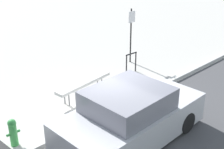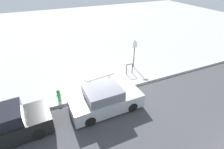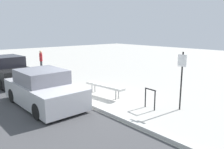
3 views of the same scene
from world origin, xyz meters
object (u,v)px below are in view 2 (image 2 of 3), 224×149
parked_car_near (105,99)px  sign_post (134,52)px  bike_rack (129,68)px  parked_car_far (6,126)px  bench (100,76)px  fire_hydrant (59,95)px

parked_car_near → sign_post: bearing=41.9°
bike_rack → parked_car_far: (-8.31, -2.93, 0.21)m
bench → parked_car_far: size_ratio=0.56×
bench → fire_hydrant: size_ratio=3.00×
bench → bike_rack: size_ratio=2.78×
bench → sign_post: (3.42, 1.04, 0.91)m
parked_car_near → bike_rack: bearing=41.6°
bike_rack → parked_car_near: size_ratio=0.20×
bench → bike_rack: bike_rack is taller
sign_post → fire_hydrant: sign_post is taller
bench → fire_hydrant: (-3.04, -0.87, -0.07)m
bike_rack → parked_car_far: 8.81m
fire_hydrant → sign_post: bearing=16.5°
bike_rack → parked_car_near: 4.41m
bench → bike_rack: bearing=-1.7°
sign_post → bike_rack: bearing=-136.0°
sign_post → fire_hydrant: size_ratio=3.01×
fire_hydrant → bench: bearing=15.9°
bench → fire_hydrant: fire_hydrant is taller
bike_rack → parked_car_far: size_ratio=0.20×
bench → bike_rack: 2.58m
parked_car_near → parked_car_far: 5.06m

